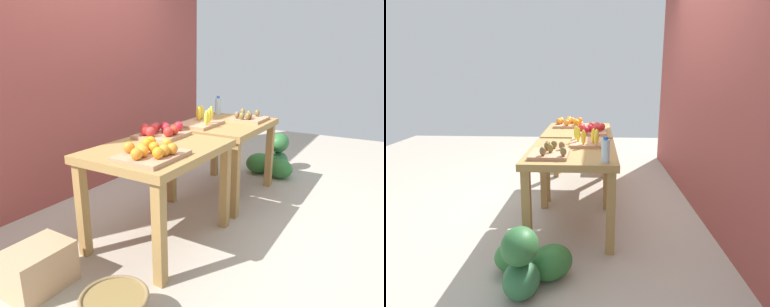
# 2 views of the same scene
# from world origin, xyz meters

# --- Properties ---
(ground_plane) EXTENTS (8.00, 8.00, 0.00)m
(ground_plane) POSITION_xyz_m (0.00, 0.00, 0.00)
(ground_plane) COLOR #AEA494
(back_wall) EXTENTS (4.40, 0.12, 3.00)m
(back_wall) POSITION_xyz_m (0.00, 1.35, 1.50)
(back_wall) COLOR #96423D
(back_wall) RESTS_ON ground_plane
(display_table_left) EXTENTS (1.04, 0.80, 0.77)m
(display_table_left) POSITION_xyz_m (-0.56, 0.00, 0.65)
(display_table_left) COLOR #A07943
(display_table_left) RESTS_ON ground_plane
(display_table_right) EXTENTS (1.04, 0.80, 0.77)m
(display_table_right) POSITION_xyz_m (0.56, 0.00, 0.65)
(display_table_right) COLOR #A07943
(display_table_right) RESTS_ON ground_plane
(orange_bin) EXTENTS (0.44, 0.37, 0.11)m
(orange_bin) POSITION_xyz_m (-0.81, -0.14, 0.81)
(orange_bin) COLOR tan
(orange_bin) RESTS_ON display_table_left
(apple_bin) EXTENTS (0.41, 0.35, 0.11)m
(apple_bin) POSITION_xyz_m (-0.29, 0.16, 0.81)
(apple_bin) COLOR tan
(apple_bin) RESTS_ON display_table_left
(banana_crate) EXTENTS (0.44, 0.32, 0.17)m
(banana_crate) POSITION_xyz_m (0.32, 0.13, 0.81)
(banana_crate) COLOR tan
(banana_crate) RESTS_ON display_table_right
(kiwi_bin) EXTENTS (0.36, 0.32, 0.10)m
(kiwi_bin) POSITION_xyz_m (0.78, -0.17, 0.80)
(kiwi_bin) COLOR tan
(kiwi_bin) RESTS_ON display_table_right
(water_bottle) EXTENTS (0.07, 0.07, 0.20)m
(water_bottle) POSITION_xyz_m (0.99, 0.29, 0.86)
(water_bottle) COLOR silver
(water_bottle) RESTS_ON display_table_right
(watermelon_pile) EXTENTS (0.57, 0.65, 0.49)m
(watermelon_pile) POSITION_xyz_m (1.47, -0.25, 0.18)
(watermelon_pile) COLOR #2B673C
(watermelon_pile) RESTS_ON ground_plane
(cardboard_produce_box) EXTENTS (0.40, 0.30, 0.28)m
(cardboard_produce_box) POSITION_xyz_m (-1.44, 0.30, 0.14)
(cardboard_produce_box) COLOR tan
(cardboard_produce_box) RESTS_ON ground_plane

